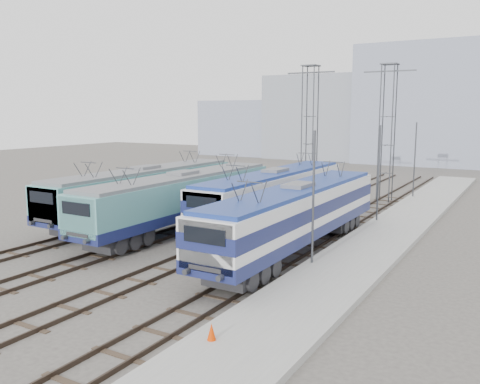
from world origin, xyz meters
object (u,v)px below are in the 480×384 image
locomotive_center_right (274,192)px  locomotive_far_right (296,212)px  mast_front (313,201)px  locomotive_center_left (182,196)px  catenary_tower_west (310,126)px  mast_mid (378,175)px  locomotive_far_left (144,189)px  mast_rear (415,161)px  catenary_tower_east (387,126)px  safety_cone (212,332)px

locomotive_center_right → locomotive_far_right: locomotive_far_right is taller
locomotive_far_right → mast_front: bearing=-49.1°
locomotive_center_left → catenary_tower_west: size_ratio=1.54×
locomotive_far_right → catenary_tower_west: catenary_tower_west is taller
locomotive_center_right → mast_mid: (6.35, 3.65, 1.16)m
locomotive_far_left → locomotive_far_right: 13.80m
mast_mid → mast_rear: size_ratio=1.00×
locomotive_center_right → locomotive_far_right: (4.50, -6.21, 0.02)m
locomotive_center_right → locomotive_far_right: 7.67m
catenary_tower_west → catenary_tower_east: same height
locomotive_center_right → mast_rear: 16.93m
mast_front → locomotive_center_left: bearing=162.0°
locomotive_center_right → mast_mid: bearing=29.9°
mast_front → mast_rear: size_ratio=1.00×
locomotive_far_left → locomotive_center_right: (9.00, 3.37, 0.04)m
locomotive_center_right → catenary_tower_east: (4.25, 13.65, 4.30)m
locomotive_center_right → catenary_tower_east: 14.93m
mast_mid → catenary_tower_west: bearing=137.1°
catenary_tower_east → mast_rear: 4.28m
locomotive_far_right → mast_rear: 21.97m
locomotive_center_right → mast_front: mast_front is taller
mast_mid → mast_rear: same height
safety_cone → locomotive_far_right: bearing=101.0°
locomotive_far_left → mast_rear: 24.47m
catenary_tower_west → mast_mid: (8.60, -8.00, -3.14)m
mast_rear → safety_cone: mast_rear is taller
locomotive_far_left → mast_front: 16.18m
locomotive_center_right → locomotive_far_left: bearing=-159.5°
catenary_tower_east → mast_mid: size_ratio=1.71×
locomotive_center_left → mast_mid: mast_mid is taller
mast_mid → mast_rear: bearing=90.0°
catenary_tower_west → locomotive_center_right: bearing=-79.1°
catenary_tower_west → safety_cone: (9.11, -30.01, -6.05)m
locomotive_center_right → mast_rear: mast_rear is taller
safety_cone → locomotive_center_left: bearing=130.0°
locomotive_far_left → safety_cone: (15.86, -14.99, -1.70)m
catenary_tower_west → mast_front: 22.00m
locomotive_center_right → safety_cone: (6.86, -18.36, -1.75)m
mast_front → catenary_tower_east: bearing=95.5°
locomotive_center_right → catenary_tower_east: size_ratio=1.53×
locomotive_center_left → catenary_tower_west: bearing=82.2°
safety_cone → locomotive_far_left: bearing=136.6°
locomotive_far_right → locomotive_center_right: bearing=125.9°
locomotive_center_right → safety_cone: locomotive_center_right is taller
locomotive_center_left → locomotive_far_right: bearing=-8.8°
mast_mid → locomotive_center_left: bearing=-142.0°
locomotive_far_left → locomotive_far_right: (13.50, -2.84, 0.06)m
mast_rear → mast_front: bearing=-90.0°
locomotive_center_right → mast_front: (6.35, -8.35, 1.16)m
locomotive_center_left → mast_mid: 13.81m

